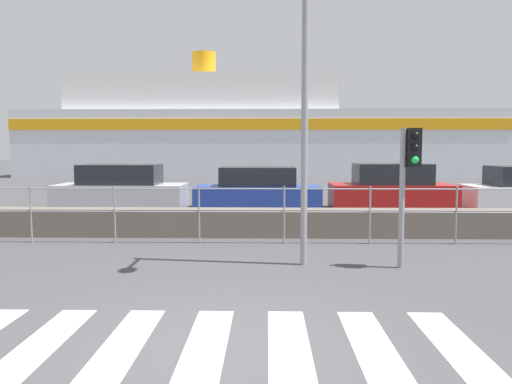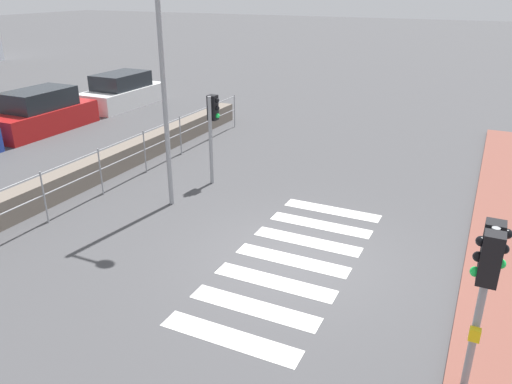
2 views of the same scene
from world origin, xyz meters
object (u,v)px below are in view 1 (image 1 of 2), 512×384
Objects in this scene: streetlamp at (306,34)px; parked_car_silver at (121,190)px; ferry_boat at (249,134)px; parked_car_blue at (258,191)px; traffic_light_far at (409,166)px; parked_car_red at (391,190)px.

parked_car_silver is (-5.83, 8.64, -3.43)m from streetlamp.
ferry_boat reaches higher than parked_car_blue.
traffic_light_far is 0.55× the size of parked_car_silver.
ferry_boat is 8.08× the size of parked_car_blue.
streetlamp is 10.97m from parked_car_silver.
parked_car_blue is (-2.82, 8.66, -1.20)m from traffic_light_far.
ferry_boat reaches higher than traffic_light_far.
streetlamp is 9.99m from parked_car_red.
streetlamp is at bearing -113.08° from parked_car_red.
traffic_light_far is 0.57× the size of parked_car_blue.
ferry_boat is (-3.91, 29.60, 1.37)m from traffic_light_far.
parked_car_silver is (-3.74, -20.94, -2.53)m from ferry_boat.
traffic_light_far is 29.89m from ferry_boat.
parked_car_silver is at bearing -180.00° from parked_car_blue.
streetlamp is at bearing -83.42° from parked_car_blue.
streetlamp reaches higher than parked_car_blue.
streetlamp is 9.36m from parked_car_blue.
parked_car_blue is at bearing 0.00° from parked_car_silver.
traffic_light_far is at bearing -0.67° from streetlamp.
parked_car_red is at bearing 66.92° from streetlamp.
streetlamp is 1.49× the size of parked_car_silver.
streetlamp is 0.19× the size of ferry_boat.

